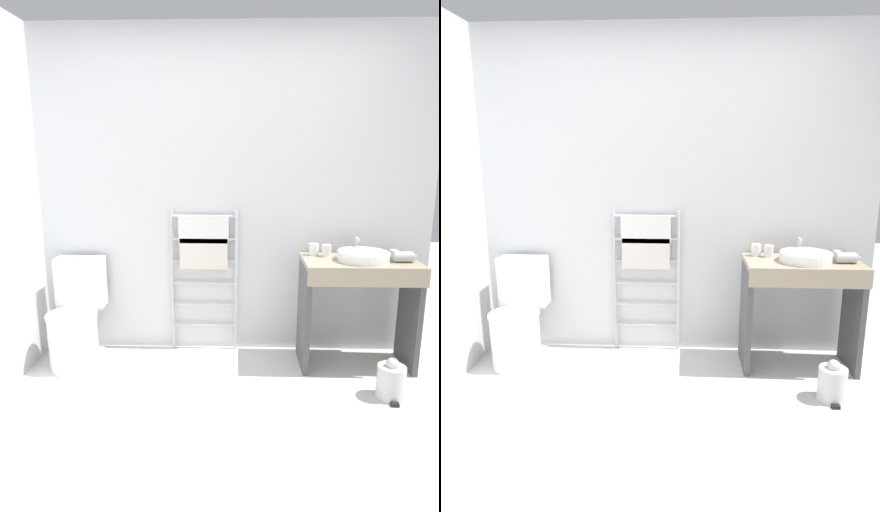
% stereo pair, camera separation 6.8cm
% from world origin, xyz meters
% --- Properties ---
extents(ground_plane, '(12.00, 12.00, 0.00)m').
position_xyz_m(ground_plane, '(0.00, 0.00, 0.00)').
color(ground_plane, silver).
extents(wall_back, '(3.19, 0.12, 2.52)m').
position_xyz_m(wall_back, '(0.00, 1.56, 1.26)').
color(wall_back, silver).
rests_on(wall_back, ground_plane).
extents(toilet, '(0.37, 0.53, 0.80)m').
position_xyz_m(toilet, '(-1.14, 1.19, 0.33)').
color(toilet, white).
rests_on(toilet, ground_plane).
extents(towel_radiator, '(0.53, 0.06, 1.15)m').
position_xyz_m(towel_radiator, '(-0.18, 1.45, 0.82)').
color(towel_radiator, silver).
rests_on(towel_radiator, ground_plane).
extents(vanity_counter, '(0.83, 0.48, 0.83)m').
position_xyz_m(vanity_counter, '(0.98, 1.21, 0.55)').
color(vanity_counter, gray).
rests_on(vanity_counter, ground_plane).
extents(sink_basin, '(0.37, 0.37, 0.07)m').
position_xyz_m(sink_basin, '(1.00, 1.20, 0.86)').
color(sink_basin, white).
rests_on(sink_basin, vanity_counter).
extents(faucet, '(0.02, 0.10, 0.14)m').
position_xyz_m(faucet, '(1.00, 1.40, 0.91)').
color(faucet, silver).
rests_on(faucet, vanity_counter).
extents(cup_near_wall, '(0.07, 0.07, 0.09)m').
position_xyz_m(cup_near_wall, '(0.67, 1.37, 0.87)').
color(cup_near_wall, white).
rests_on(cup_near_wall, vanity_counter).
extents(cup_near_edge, '(0.07, 0.07, 0.09)m').
position_xyz_m(cup_near_edge, '(0.76, 1.33, 0.87)').
color(cup_near_edge, white).
rests_on(cup_near_edge, vanity_counter).
extents(hair_dryer, '(0.18, 0.18, 0.08)m').
position_xyz_m(hair_dryer, '(1.28, 1.19, 0.86)').
color(hair_dryer, '#B7B7BC').
rests_on(hair_dryer, vanity_counter).
extents(trash_bin, '(0.18, 0.22, 0.28)m').
position_xyz_m(trash_bin, '(1.11, 0.74, 0.12)').
color(trash_bin, silver).
rests_on(trash_bin, ground_plane).
extents(bath_mat, '(0.56, 0.36, 0.01)m').
position_xyz_m(bath_mat, '(-1.17, 0.61, 0.01)').
color(bath_mat, silver).
rests_on(bath_mat, ground_plane).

